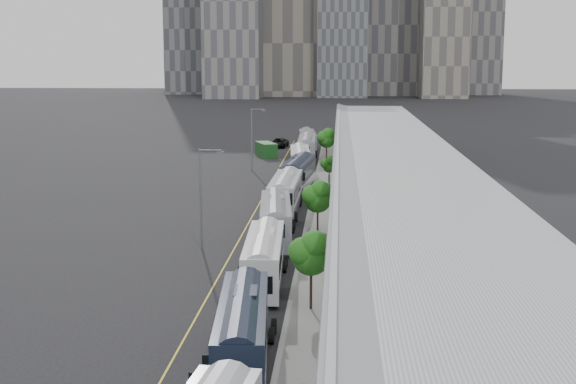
# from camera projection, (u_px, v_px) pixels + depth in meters

# --- Properties ---
(sidewalk) EXTENTS (10.00, 170.00, 0.12)m
(sidewalk) POSITION_uv_depth(u_px,v_px,m) (357.00, 228.00, 75.80)
(sidewalk) COLOR gray
(sidewalk) RESTS_ON ground
(lane_line) EXTENTS (0.12, 160.00, 0.02)m
(lane_line) POSITION_uv_depth(u_px,v_px,m) (247.00, 227.00, 76.47)
(lane_line) COLOR gold
(lane_line) RESTS_ON ground
(depot) EXTENTS (12.45, 160.40, 7.20)m
(depot) POSITION_uv_depth(u_px,v_px,m) (400.00, 192.00, 74.97)
(depot) COLOR gray
(depot) RESTS_ON ground
(bus_1) EXTENTS (3.48, 12.61, 3.64)m
(bus_1) POSITION_uv_depth(u_px,v_px,m) (243.00, 337.00, 41.91)
(bus_1) COLOR black
(bus_1) RESTS_ON ground
(bus_2) EXTENTS (3.08, 12.60, 3.65)m
(bus_2) POSITION_uv_depth(u_px,v_px,m) (264.00, 263.00, 56.83)
(bus_2) COLOR silver
(bus_2) RESTS_ON ground
(bus_3) EXTENTS (3.66, 13.12, 3.78)m
(bus_3) POSITION_uv_depth(u_px,v_px,m) (276.00, 223.00, 70.16)
(bus_3) COLOR gray
(bus_3) RESTS_ON ground
(bus_4) EXTENTS (2.99, 13.51, 3.94)m
(bus_4) POSITION_uv_depth(u_px,v_px,m) (286.00, 197.00, 83.35)
(bus_4) COLOR silver
(bus_4) RESTS_ON ground
(bus_5) EXTENTS (3.80, 13.54, 3.91)m
(bus_5) POSITION_uv_depth(u_px,v_px,m) (298.00, 176.00, 97.57)
(bus_5) COLOR black
(bus_5) RESTS_ON ground
(bus_6) EXTENTS (3.47, 12.96, 3.75)m
(bus_6) POSITION_uv_depth(u_px,v_px,m) (300.00, 163.00, 110.53)
(bus_6) COLOR white
(bus_6) RESTS_ON ground
(bus_7) EXTENTS (2.98, 13.24, 3.85)m
(bus_7) POSITION_uv_depth(u_px,v_px,m) (307.00, 150.00, 125.55)
(bus_7) COLOR gray
(bus_7) RESTS_ON ground
(bus_8) EXTENTS (3.55, 12.96, 3.74)m
(bus_8) POSITION_uv_depth(u_px,v_px,m) (307.00, 143.00, 136.57)
(bus_8) COLOR #9EA1A8
(bus_8) RESTS_ON ground
(tree_1) EXTENTS (2.46, 2.46, 5.16)m
(tree_1) POSITION_uv_depth(u_px,v_px,m) (311.00, 251.00, 50.50)
(tree_1) COLOR black
(tree_1) RESTS_ON ground
(tree_2) EXTENTS (2.58, 2.58, 4.74)m
(tree_2) POSITION_uv_depth(u_px,v_px,m) (318.00, 195.00, 73.86)
(tree_2) COLOR black
(tree_2) RESTS_ON ground
(tree_3) EXTENTS (1.53, 1.53, 3.69)m
(tree_3) POSITION_uv_depth(u_px,v_px,m) (329.00, 165.00, 98.56)
(tree_3) COLOR black
(tree_3) RESTS_ON ground
(tree_4) EXTENTS (2.59, 2.59, 5.23)m
(tree_4) POSITION_uv_depth(u_px,v_px,m) (327.00, 137.00, 122.59)
(tree_4) COLOR black
(tree_4) RESTS_ON ground
(street_lamp_near) EXTENTS (2.04, 0.22, 8.42)m
(street_lamp_near) POSITION_uv_depth(u_px,v_px,m) (203.00, 191.00, 67.22)
(street_lamp_near) COLOR #59595E
(street_lamp_near) RESTS_ON ground
(street_lamp_far) EXTENTS (2.04, 0.22, 8.83)m
(street_lamp_far) POSITION_uv_depth(u_px,v_px,m) (253.00, 135.00, 113.48)
(street_lamp_far) COLOR #59595E
(street_lamp_far) RESTS_ON ground
(shipping_container) EXTENTS (4.19, 6.25, 2.29)m
(shipping_container) POSITION_uv_depth(u_px,v_px,m) (266.00, 150.00, 130.39)
(shipping_container) COLOR #134016
(shipping_container) RESTS_ON ground
(suv) EXTENTS (3.43, 6.15, 1.63)m
(suv) POSITION_uv_depth(u_px,v_px,m) (279.00, 143.00, 143.73)
(suv) COLOR black
(suv) RESTS_ON ground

